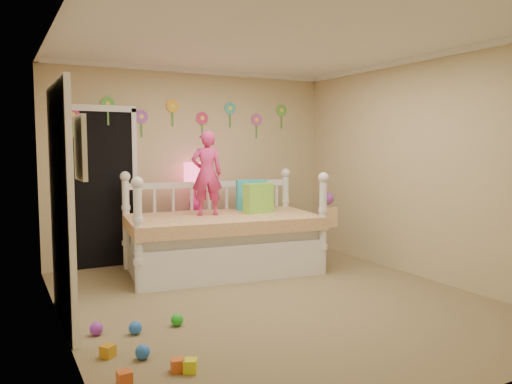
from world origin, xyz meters
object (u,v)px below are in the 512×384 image
child (207,173)px  nightstand (196,236)px  daybed (223,221)px  table_lamp (195,179)px

child → nightstand: bearing=-84.6°
daybed → nightstand: daybed is taller
nightstand → daybed: bearing=-78.0°
daybed → child: bearing=157.1°
table_lamp → daybed: bearing=-83.6°
child → table_lamp: child is taller
nightstand → table_lamp: 0.78m
daybed → nightstand: (-0.08, 0.72, -0.30)m
daybed → table_lamp: size_ratio=3.53×
nightstand → child: bearing=-92.1°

